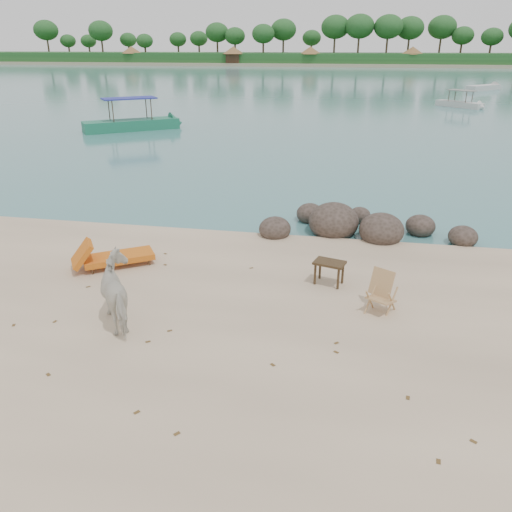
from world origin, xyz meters
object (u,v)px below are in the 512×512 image
(boulders, at_px, (353,226))
(cow, at_px, (121,293))
(boat_near, at_px, (129,103))
(side_table, at_px, (329,274))
(lounge_chair, at_px, (118,255))
(deck_chair, at_px, (381,295))

(boulders, height_order, cow, cow)
(boulders, xyz_separation_m, boat_near, (-14.65, 17.40, 1.47))
(cow, bearing_deg, side_table, 174.07)
(boulders, distance_m, lounge_chair, 6.91)
(cow, height_order, lounge_chair, cow)
(boat_near, bearing_deg, boulders, -86.10)
(deck_chair, distance_m, boat_near, 27.03)
(boulders, relative_size, boat_near, 0.90)
(side_table, bearing_deg, boat_near, 139.82)
(lounge_chair, relative_size, boat_near, 0.31)
(boulders, xyz_separation_m, lounge_chair, (-5.89, -3.63, 0.11))
(cow, distance_m, boat_near, 25.76)
(side_table, xyz_separation_m, lounge_chair, (-5.34, 0.11, 0.04))
(boulders, bearing_deg, side_table, -98.37)
(cow, xyz_separation_m, side_table, (4.01, 2.55, -0.40))
(boulders, relative_size, lounge_chair, 2.90)
(deck_chair, xyz_separation_m, boat_near, (-15.24, 22.29, 1.26))
(boulders, height_order, deck_chair, deck_chair)
(cow, height_order, deck_chair, cow)
(cow, bearing_deg, lounge_chair, -101.87)
(side_table, xyz_separation_m, deck_chair, (1.14, -1.15, 0.14))
(side_table, distance_m, deck_chair, 1.62)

